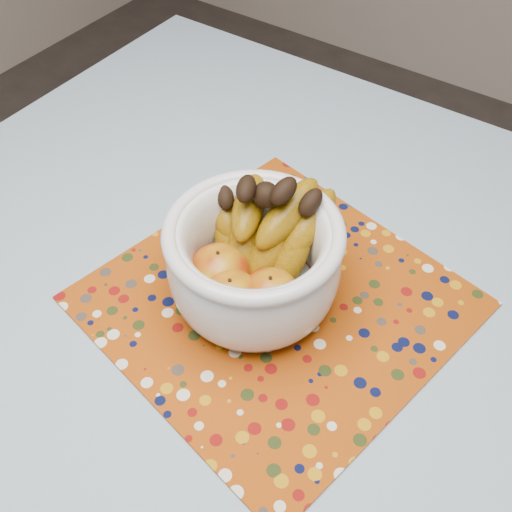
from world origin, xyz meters
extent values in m
cube|color=brown|center=(0.00, 0.00, 0.73)|extent=(1.20, 1.20, 0.04)
cylinder|color=brown|center=(-0.53, 0.53, 0.35)|extent=(0.06, 0.06, 0.71)
cube|color=slate|center=(0.00, 0.00, 0.76)|extent=(1.32, 1.32, 0.01)
cube|color=#8D3707|center=(0.01, 0.07, 0.76)|extent=(0.54, 0.54, 0.00)
cylinder|color=silver|center=(-0.02, 0.06, 0.77)|extent=(0.12, 0.12, 0.01)
cylinder|color=silver|center=(-0.02, 0.06, 0.78)|extent=(0.17, 0.17, 0.01)
torus|color=silver|center=(-0.02, 0.06, 0.90)|extent=(0.24, 0.24, 0.02)
ellipsoid|color=maroon|center=(-0.05, 0.03, 0.83)|extent=(0.09, 0.09, 0.08)
ellipsoid|color=maroon|center=(0.03, 0.03, 0.82)|extent=(0.08, 0.08, 0.07)
ellipsoid|color=maroon|center=(-0.01, 0.00, 0.83)|extent=(0.08, 0.08, 0.07)
sphere|color=black|center=(-0.03, 0.11, 0.91)|extent=(0.04, 0.04, 0.04)
camera|label=1|loc=(0.29, -0.38, 1.44)|focal=42.00mm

